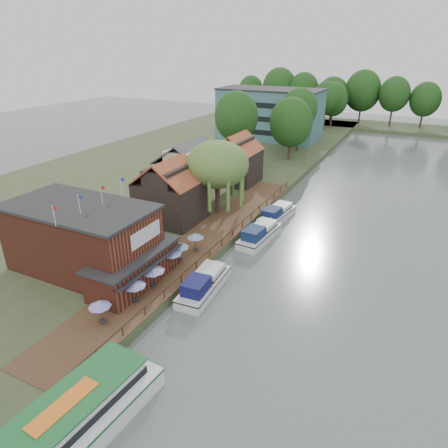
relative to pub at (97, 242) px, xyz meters
The scene contains 27 objects.
ground 14.79m from the pub, ahead, with size 260.00×260.00×0.00m, color #4B5754.
land_bank 39.61m from the pub, 113.96° to the left, with size 50.00×140.00×1.00m, color #384728.
quay_deck 13.04m from the pub, 61.39° to the left, with size 6.00×50.00×0.10m, color #47301E.
quay_rail 14.76m from the pub, 52.89° to the left, with size 0.20×49.00×1.00m, color black, non-canonical shape.
pub is the anchor object (origin of this frame).
hotel_block 71.49m from the pub, 96.43° to the left, with size 25.40×12.40×12.30m, color #38666B, non-canonical shape.
cottage_a 15.05m from the pub, 93.81° to the left, with size 8.60×7.60×8.50m, color black, non-canonical shape.
cottage_b 25.33m from the pub, 99.09° to the left, with size 9.60×8.60×8.50m, color beige, non-canonical shape.
cottage_c 34.01m from the pub, 90.00° to the left, with size 7.60×7.60×8.50m, color black, non-canonical shape.
willow 20.36m from the pub, 80.07° to the left, with size 8.60×8.60×10.43m, color #476B2D, non-canonical shape.
umbrella_0 9.37m from the pub, 47.10° to the right, with size 1.94×1.94×2.38m, color #221C9A, non-canonical shape.
umbrella_1 7.69m from the pub, 22.67° to the right, with size 2.19×2.19×2.38m, color #1B2396, non-canonical shape.
umbrella_2 7.09m from the pub, ahead, with size 2.45×2.45×2.38m, color navy, non-canonical shape.
umbrella_3 7.78m from the pub, 30.54° to the left, with size 2.31×2.31×2.38m, color #1B2C97, non-canonical shape.
umbrella_4 8.65m from the pub, 40.71° to the left, with size 2.23×2.23×2.38m, color #1B4094, non-canonical shape.
umbrella_5 10.93m from the pub, 51.18° to the left, with size 1.95×1.95×2.38m, color navy, non-canonical shape.
cruiser_0 11.66m from the pub, 16.31° to the left, with size 3.08×9.54×2.30m, color silver, non-canonical shape.
cruiser_1 20.33m from the pub, 55.51° to the left, with size 3.09×9.56×2.30m, color silver, non-canonical shape.
cruiser_2 26.59m from the pub, 65.22° to the left, with size 2.98×9.24×2.21m, color silver, non-canonical shape.
tour_boat 20.15m from the pub, 54.91° to the right, with size 4.32×15.39×3.36m, color silver, non-canonical shape.
swan 16.30m from the pub, 47.43° to the right, with size 0.44×0.44×0.44m, color white.
bank_tree_0 44.15m from the pub, 96.17° to the left, with size 8.30×8.30×14.33m, color #143811, non-canonical shape.
bank_tree_1 52.43m from the pub, 86.22° to the left, with size 8.66×8.66×12.77m, color #143811, non-canonical shape.
bank_tree_2 60.78m from the pub, 87.55° to the left, with size 7.72×7.72×13.82m, color #143811, non-canonical shape.
bank_tree_3 77.42m from the pub, 92.81° to the left, with size 6.17×6.17×10.28m, color #143811, non-canonical shape.
bank_tree_4 88.02m from the pub, 88.70° to the left, with size 7.45×7.45×13.21m, color #143811, non-canonical shape.
bank_tree_5 95.27m from the pub, 88.54° to the left, with size 8.39×8.39×12.39m, color #143811, non-canonical shape.
Camera 1 is at (13.84, -27.72, 22.91)m, focal length 32.00 mm.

